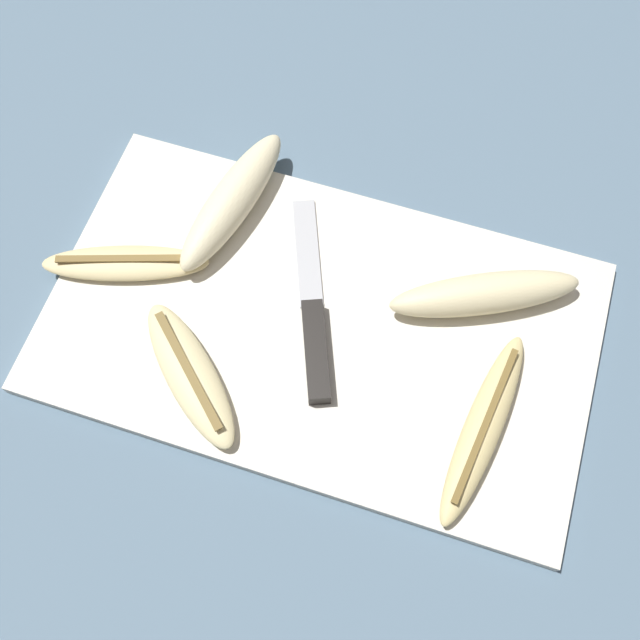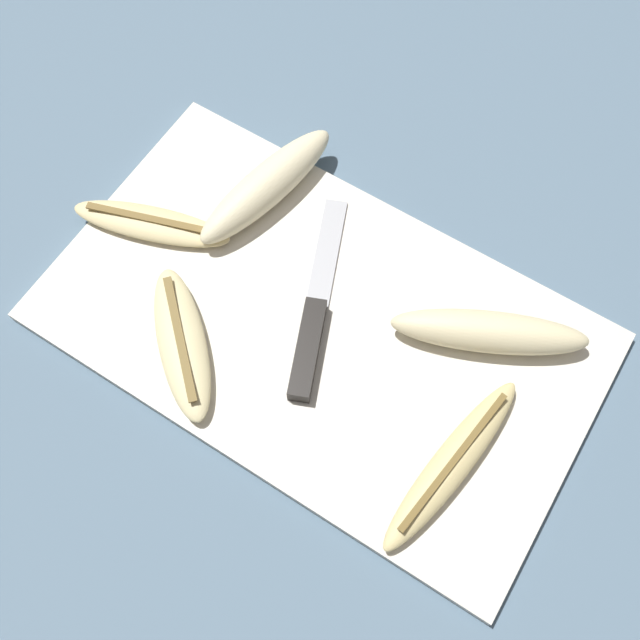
% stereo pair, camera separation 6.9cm
% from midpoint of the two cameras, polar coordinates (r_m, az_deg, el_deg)
% --- Properties ---
extents(ground_plane, '(4.00, 4.00, 0.00)m').
position_cam_midpoint_polar(ground_plane, '(0.71, -2.76, -1.03)').
color(ground_plane, slate).
extents(cutting_board, '(0.51, 0.30, 0.01)m').
position_cam_midpoint_polar(cutting_board, '(0.70, -2.78, -0.84)').
color(cutting_board, silver).
rests_on(cutting_board, ground_plane).
extents(knife, '(0.10, 0.20, 0.02)m').
position_cam_midpoint_polar(knife, '(0.69, -3.30, -1.25)').
color(knife, black).
rests_on(knife, cutting_board).
extents(banana_ripe_center, '(0.16, 0.09, 0.02)m').
position_cam_midpoint_polar(banana_ripe_center, '(0.75, -17.08, 4.05)').
color(banana_ripe_center, beige).
rests_on(banana_ripe_center, cutting_board).
extents(banana_cream_curved, '(0.18, 0.11, 0.04)m').
position_cam_midpoint_polar(banana_cream_curved, '(0.70, 9.72, 1.66)').
color(banana_cream_curved, beige).
rests_on(banana_cream_curved, cutting_board).
extents(banana_soft_right, '(0.14, 0.14, 0.02)m').
position_cam_midpoint_polar(banana_soft_right, '(0.68, -12.73, -4.37)').
color(banana_soft_right, beige).
rests_on(banana_soft_right, cutting_board).
extents(banana_spotted_left, '(0.06, 0.19, 0.02)m').
position_cam_midpoint_polar(banana_spotted_left, '(0.66, 9.45, -8.40)').
color(banana_spotted_left, '#DBC684').
rests_on(banana_spotted_left, cutting_board).
extents(banana_bright_far, '(0.07, 0.18, 0.04)m').
position_cam_midpoint_polar(banana_bright_far, '(0.75, -9.36, 8.70)').
color(banana_bright_far, beige).
rests_on(banana_bright_far, cutting_board).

